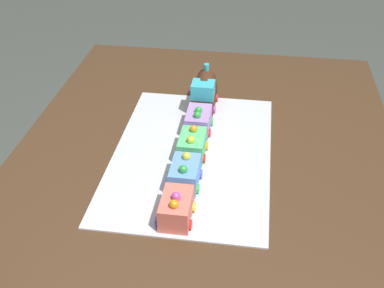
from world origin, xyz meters
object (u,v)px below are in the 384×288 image
(cake_car_hopper_sky_blue, at_px, (185,174))
(cake_car_flatbed_lavender, at_px, (198,121))
(cake_locomotive, at_px, (204,92))
(cake_car_tanker_mint_green, at_px, (192,145))
(dining_table, at_px, (202,201))
(cake_car_gondola_coral, at_px, (176,208))

(cake_car_hopper_sky_blue, bearing_deg, cake_car_flatbed_lavender, 180.00)
(cake_locomotive, xyz_separation_m, cake_car_hopper_sky_blue, (0.36, -0.00, -0.02))
(cake_locomotive, distance_m, cake_car_flatbed_lavender, 0.13)
(cake_car_tanker_mint_green, height_order, cake_car_hopper_sky_blue, same)
(dining_table, distance_m, cake_car_hopper_sky_blue, 0.16)
(cake_car_hopper_sky_blue, height_order, cake_car_gondola_coral, same)
(cake_locomotive, relative_size, cake_car_hopper_sky_blue, 1.40)
(cake_locomotive, xyz_separation_m, cake_car_tanker_mint_green, (0.25, -0.00, -0.02))
(cake_locomotive, bearing_deg, cake_car_hopper_sky_blue, -0.00)
(cake_car_gondola_coral, bearing_deg, cake_car_hopper_sky_blue, 180.00)
(dining_table, relative_size, cake_car_flatbed_lavender, 14.00)
(dining_table, relative_size, cake_car_gondola_coral, 14.00)
(dining_table, bearing_deg, cake_car_hopper_sky_blue, -25.58)
(cake_locomotive, height_order, cake_car_hopper_sky_blue, cake_locomotive)
(cake_car_flatbed_lavender, bearing_deg, cake_car_gondola_coral, 0.00)
(cake_car_gondola_coral, bearing_deg, cake_locomotive, 180.00)
(cake_car_flatbed_lavender, relative_size, cake_car_gondola_coral, 1.00)
(cake_locomotive, relative_size, cake_car_tanker_mint_green, 1.40)
(dining_table, height_order, cake_car_tanker_mint_green, cake_car_tanker_mint_green)
(cake_car_hopper_sky_blue, relative_size, cake_car_gondola_coral, 1.00)
(cake_car_hopper_sky_blue, distance_m, cake_car_gondola_coral, 0.12)
(cake_locomotive, relative_size, cake_car_flatbed_lavender, 1.40)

